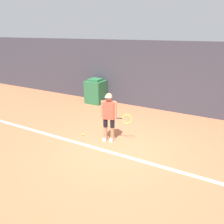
{
  "coord_description": "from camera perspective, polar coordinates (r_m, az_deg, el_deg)",
  "views": [
    {
      "loc": [
        2.67,
        -5.14,
        3.27
      ],
      "look_at": [
        -0.38,
        0.47,
        0.9
      ],
      "focal_mm": 35.0,
      "sensor_mm": 36.0,
      "label": 1
    }
  ],
  "objects": [
    {
      "name": "ground_plane",
      "position": [
        6.65,
        0.97,
        -9.07
      ],
      "size": [
        24.0,
        24.0,
        0.0
      ],
      "primitive_type": "plane",
      "color": "#B76642"
    },
    {
      "name": "court_baseline",
      "position": [
        6.37,
        -0.55,
        -10.42
      ],
      "size": [
        21.6,
        0.1,
        0.01
      ],
      "color": "white",
      "rests_on": "ground_plane"
    },
    {
      "name": "tennis_ball",
      "position": [
        7.38,
        -7.58,
        -5.82
      ],
      "size": [
        0.07,
        0.07,
        0.07
      ],
      "color": "#D1E533",
      "rests_on": "ground_plane"
    },
    {
      "name": "tennis_player",
      "position": [
        6.66,
        -0.72,
        -0.85
      ],
      "size": [
        0.92,
        0.39,
        1.55
      ],
      "rotation": [
        0.0,
        0.0,
        0.29
      ],
      "color": "#A37556",
      "rests_on": "ground_plane"
    },
    {
      "name": "covered_chair",
      "position": [
        10.53,
        -4.3,
        5.42
      ],
      "size": [
        0.81,
        0.8,
        1.17
      ],
      "color": "#28663D",
      "rests_on": "ground_plane"
    },
    {
      "name": "back_wall",
      "position": [
        9.59,
        12.02,
        9.07
      ],
      "size": [
        24.0,
        0.1,
        2.92
      ],
      "color": "#383842",
      "rests_on": "ground_plane"
    }
  ]
}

